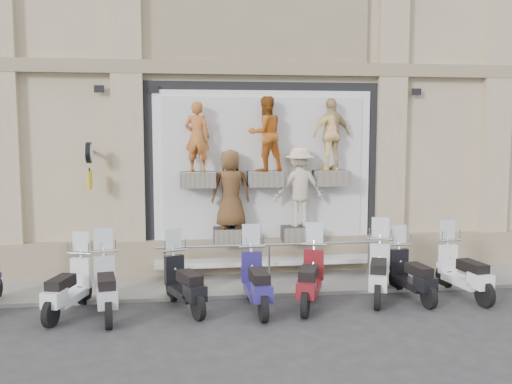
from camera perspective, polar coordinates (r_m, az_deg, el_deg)
ground at (r=11.05m, az=2.99°, el=-11.95°), size 90.00×90.00×0.00m
sidewalk at (r=13.02m, az=1.26°, el=-8.93°), size 16.00×2.20×0.08m
building at (r=17.60m, az=-1.26°, el=14.59°), size 14.00×8.60×12.00m
shop_vitrine at (r=13.25m, az=1.30°, el=1.69°), size 5.60×0.87×4.30m
guard_rail at (r=12.82m, az=1.33°, el=-7.21°), size 5.06×0.10×0.93m
clock_sign_bracket at (r=12.94m, az=-16.33°, el=3.14°), size 0.10×0.80×1.02m
scooter_b at (r=11.24m, az=-18.33°, el=-8.01°), size 1.02×1.90×1.48m
scooter_c at (r=10.95m, az=-14.81°, el=-8.07°), size 0.87×1.98×1.56m
scooter_d at (r=11.06m, az=-7.18°, el=-7.95°), size 1.15×1.90×1.49m
scooter_e at (r=10.96m, az=0.06°, el=-7.81°), size 0.64×1.95×1.57m
scooter_f at (r=11.23m, az=5.45°, el=-7.50°), size 1.19×2.01×1.57m
scooter_g at (r=11.92m, az=12.20°, el=-6.75°), size 1.24×2.03×1.59m
scooter_h at (r=12.09m, az=15.37°, el=-7.02°), size 0.73×1.82×1.44m
scooter_i at (r=12.53m, az=20.11°, el=-6.52°), size 0.79×1.93×1.52m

